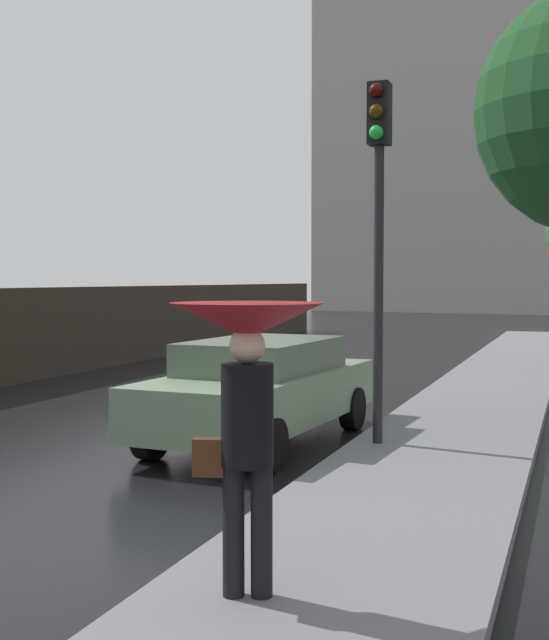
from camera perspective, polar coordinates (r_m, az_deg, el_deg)
The scene contains 4 objects.
car_green_mid_road at distance 11.16m, azimuth -0.92°, elevation -4.61°, with size 2.02×4.52×1.37m.
pedestrian_with_umbrella_near at distance 5.33m, azimuth -1.89°, elevation -2.99°, with size 0.98×0.98×1.88m.
traffic_light at distance 10.46m, azimuth 7.04°, elevation 8.37°, with size 0.26×0.39×4.40m.
distant_tower at distance 60.52m, azimuth 11.40°, elevation 17.28°, with size 16.97×10.77×34.75m.
Camera 1 is at (6.68, -3.97, 2.16)m, focal length 47.40 mm.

